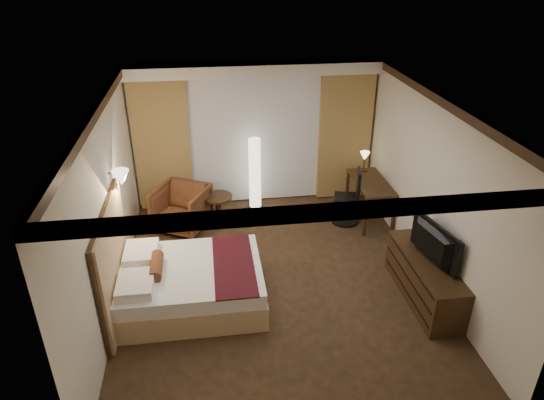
{
  "coord_description": "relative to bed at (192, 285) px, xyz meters",
  "views": [
    {
      "loc": [
        -0.87,
        -5.83,
        4.4
      ],
      "look_at": [
        0.0,
        0.4,
        1.15
      ],
      "focal_mm": 32.0,
      "sensor_mm": 36.0,
      "label": 1
    }
  ],
  "objects": [
    {
      "name": "floor",
      "position": [
        1.22,
        0.32,
        -0.29
      ],
      "size": [
        4.5,
        5.5,
        0.01
      ],
      "primitive_type": "cube",
      "color": "black",
      "rests_on": "ground"
    },
    {
      "name": "ceiling",
      "position": [
        1.22,
        0.32,
        2.41
      ],
      "size": [
        4.5,
        5.5,
        0.01
      ],
      "primitive_type": "cube",
      "color": "white",
      "rests_on": "back_wall"
    },
    {
      "name": "back_wall",
      "position": [
        1.22,
        3.07,
        1.06
      ],
      "size": [
        4.5,
        0.02,
        2.7
      ],
      "primitive_type": "cube",
      "color": "beige",
      "rests_on": "floor"
    },
    {
      "name": "left_wall",
      "position": [
        -1.03,
        0.32,
        1.06
      ],
      "size": [
        0.02,
        5.5,
        2.7
      ],
      "primitive_type": "cube",
      "color": "beige",
      "rests_on": "floor"
    },
    {
      "name": "right_wall",
      "position": [
        3.47,
        0.32,
        1.06
      ],
      "size": [
        0.02,
        5.5,
        2.7
      ],
      "primitive_type": "cube",
      "color": "beige",
      "rests_on": "floor"
    },
    {
      "name": "crown_molding",
      "position": [
        1.22,
        0.32,
        2.35
      ],
      "size": [
        4.5,
        5.5,
        0.12
      ],
      "primitive_type": null,
      "color": "black",
      "rests_on": "ceiling"
    },
    {
      "name": "soffit",
      "position": [
        1.22,
        2.82,
        2.31
      ],
      "size": [
        4.5,
        0.5,
        0.2
      ],
      "primitive_type": "cube",
      "color": "white",
      "rests_on": "ceiling"
    },
    {
      "name": "curtain_sheer",
      "position": [
        1.22,
        2.99,
        0.96
      ],
      "size": [
        2.48,
        0.04,
        2.45
      ],
      "primitive_type": "cube",
      "color": "silver",
      "rests_on": "back_wall"
    },
    {
      "name": "curtain_left_drape",
      "position": [
        -0.48,
        2.93,
        0.96
      ],
      "size": [
        1.0,
        0.14,
        2.45
      ],
      "primitive_type": "cube",
      "color": "#A5884B",
      "rests_on": "back_wall"
    },
    {
      "name": "curtain_right_drape",
      "position": [
        2.92,
        2.93,
        0.96
      ],
      "size": [
        1.0,
        0.14,
        2.45
      ],
      "primitive_type": "cube",
      "color": "#A5884B",
      "rests_on": "back_wall"
    },
    {
      "name": "wall_sconce",
      "position": [
        -0.87,
        0.76,
        1.33
      ],
      "size": [
        0.24,
        0.24,
        0.24
      ],
      "primitive_type": null,
      "color": "white",
      "rests_on": "left_wall"
    },
    {
      "name": "bed",
      "position": [
        0.0,
        0.0,
        0.0
      ],
      "size": [
        1.95,
        1.52,
        0.57
      ],
      "primitive_type": null,
      "color": "white",
      "rests_on": "floor"
    },
    {
      "name": "headboard",
      "position": [
        -0.98,
        -0.0,
        0.46
      ],
      "size": [
        0.12,
        1.82,
        1.5
      ],
      "primitive_type": null,
      "color": "tan",
      "rests_on": "floor"
    },
    {
      "name": "armchair",
      "position": [
        -0.19,
        2.06,
        0.15
      ],
      "size": [
        1.11,
        1.08,
        0.87
      ],
      "primitive_type": "imported",
      "rotation": [
        0.0,
        0.0,
        -0.47
      ],
      "color": "#533219",
      "rests_on": "floor"
    },
    {
      "name": "side_table",
      "position": [
        0.45,
        2.12,
        -0.0
      ],
      "size": [
        0.52,
        0.52,
        0.57
      ],
      "primitive_type": null,
      "color": "black",
      "rests_on": "floor"
    },
    {
      "name": "floor_lamp",
      "position": [
        1.17,
        2.65,
        0.42
      ],
      "size": [
        0.3,
        0.3,
        1.41
      ],
      "primitive_type": null,
      "color": "white",
      "rests_on": "floor"
    },
    {
      "name": "desk",
      "position": [
        3.17,
        1.94,
        0.09
      ],
      "size": [
        0.55,
        1.23,
        0.75
      ],
      "primitive_type": null,
      "color": "black",
      "rests_on": "floor"
    },
    {
      "name": "desk_lamp",
      "position": [
        3.17,
        2.41,
        0.63
      ],
      "size": [
        0.18,
        0.18,
        0.34
      ],
      "primitive_type": null,
      "color": "#FFD899",
      "rests_on": "desk"
    },
    {
      "name": "office_chair",
      "position": [
        2.72,
        1.89,
        0.23
      ],
      "size": [
        0.6,
        0.6,
        1.03
      ],
      "primitive_type": null,
      "rotation": [
        0.0,
        0.0,
        -0.25
      ],
      "color": "black",
      "rests_on": "floor"
    },
    {
      "name": "dresser",
      "position": [
        3.22,
        -0.37,
        0.04
      ],
      "size": [
        0.5,
        1.65,
        0.64
      ],
      "primitive_type": null,
      "color": "black",
      "rests_on": "floor"
    },
    {
      "name": "television",
      "position": [
        3.19,
        -0.37,
        0.64
      ],
      "size": [
        0.76,
        1.1,
        0.13
      ],
      "primitive_type": "imported",
      "rotation": [
        0.0,
        0.0,
        1.76
      ],
      "color": "black",
      "rests_on": "dresser"
    }
  ]
}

